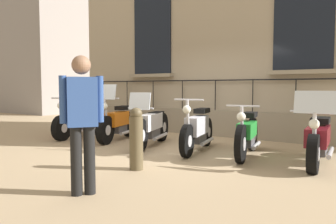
# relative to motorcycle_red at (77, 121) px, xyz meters

# --- Properties ---
(ground_plane) EXTENTS (60.00, 60.00, 0.00)m
(ground_plane) POSITION_rel_motorcycle_red_xyz_m (0.09, 2.97, -0.42)
(ground_plane) COLOR tan
(building_facade) EXTENTS (0.82, 10.01, 7.66)m
(building_facade) POSITION_rel_motorcycle_red_xyz_m (-2.66, 2.97, 3.29)
(building_facade) COLOR tan
(building_facade) RESTS_ON ground_plane
(motorcycle_red) EXTENTS (1.93, 0.81, 1.08)m
(motorcycle_red) POSITION_rel_motorcycle_red_xyz_m (0.00, 0.00, 0.00)
(motorcycle_red) COLOR black
(motorcycle_red) RESTS_ON ground_plane
(motorcycle_orange) EXTENTS (1.99, 0.82, 1.40)m
(motorcycle_orange) POSITION_rel_motorcycle_red_xyz_m (-0.22, 1.27, 0.02)
(motorcycle_orange) COLOR black
(motorcycle_orange) RESTS_ON ground_plane
(motorcycle_white) EXTENTS (2.15, 0.87, 1.23)m
(motorcycle_white) POSITION_rel_motorcycle_red_xyz_m (-0.01, 2.47, 0.01)
(motorcycle_white) COLOR black
(motorcycle_white) RESTS_ON ground_plane
(motorcycle_silver) EXTENTS (2.03, 0.68, 1.11)m
(motorcycle_silver) POSITION_rel_motorcycle_red_xyz_m (-0.07, 3.64, 0.01)
(motorcycle_silver) COLOR black
(motorcycle_silver) RESTS_ON ground_plane
(motorcycle_green) EXTENTS (1.96, 0.64, 1.02)m
(motorcycle_green) POSITION_rel_motorcycle_red_xyz_m (-0.14, 4.69, -0.01)
(motorcycle_green) COLOR black
(motorcycle_green) RESTS_ON ground_plane
(motorcycle_maroon) EXTENTS (2.14, 0.75, 1.28)m
(motorcycle_maroon) POSITION_rel_motorcycle_red_xyz_m (-0.19, 5.95, -0.00)
(motorcycle_maroon) COLOR black
(motorcycle_maroon) RESTS_ON ground_plane
(bollard) EXTENTS (0.22, 0.22, 1.01)m
(bollard) POSITION_rel_motorcycle_red_xyz_m (1.87, 3.57, 0.08)
(bollard) COLOR brown
(bollard) RESTS_ON ground_plane
(pedestrian_standing) EXTENTS (0.45, 0.39, 1.72)m
(pedestrian_standing) POSITION_rel_motorcycle_red_xyz_m (3.22, 3.83, 0.55)
(pedestrian_standing) COLOR black
(pedestrian_standing) RESTS_ON ground_plane
(distant_building) EXTENTS (3.18, 6.03, 7.46)m
(distant_building) POSITION_rel_motorcycle_red_xyz_m (-5.19, -9.56, 3.31)
(distant_building) COLOR gray
(distant_building) RESTS_ON ground_plane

